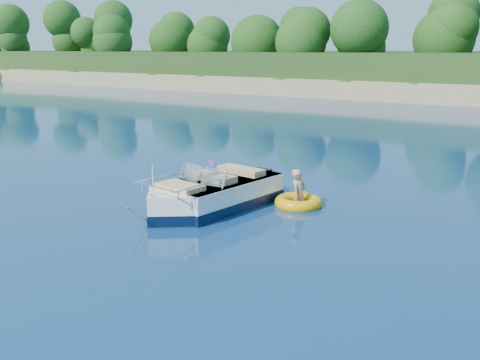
% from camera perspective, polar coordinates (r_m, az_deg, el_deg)
% --- Properties ---
extents(ground, '(160.00, 160.00, 0.00)m').
position_cam_1_polar(ground, '(12.52, 2.51, -6.55)').
color(ground, '#0B244D').
rests_on(ground, ground).
extents(motorboat, '(2.36, 5.34, 1.78)m').
position_cam_1_polar(motorboat, '(14.94, -3.15, -1.76)').
color(motorboat, white).
rests_on(motorboat, ground).
extents(tow_tube, '(1.76, 1.76, 0.36)m').
position_cam_1_polar(tow_tube, '(15.34, 6.23, -2.39)').
color(tow_tube, '#EA9B04').
rests_on(tow_tube, ground).
extents(boy, '(0.39, 0.85, 1.66)m').
position_cam_1_polar(boy, '(15.38, 6.33, -2.70)').
color(boy, tan).
rests_on(boy, ground).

